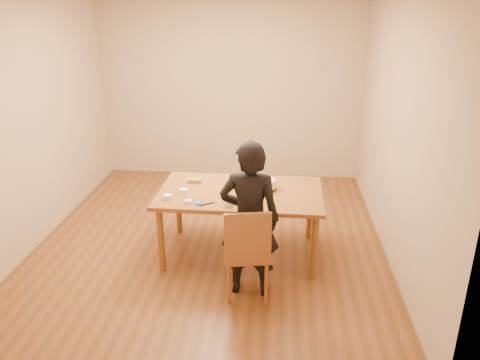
# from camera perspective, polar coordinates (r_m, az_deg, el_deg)

# --- Properties ---
(room_shell) EXTENTS (4.00, 4.50, 2.70)m
(room_shell) POSITION_cam_1_polar(r_m,az_deg,el_deg) (5.46, -3.26, 7.09)
(room_shell) COLOR brown
(room_shell) RESTS_ON ground
(dining_table) EXTENTS (1.76, 1.06, 0.04)m
(dining_table) POSITION_cam_1_polar(r_m,az_deg,el_deg) (5.03, 0.05, -1.60)
(dining_table) COLOR brown
(dining_table) RESTS_ON floor
(dining_chair) EXTENTS (0.47, 0.47, 0.04)m
(dining_chair) POSITION_cam_1_polar(r_m,az_deg,el_deg) (4.45, 1.11, -8.86)
(dining_chair) COLOR brown
(dining_chair) RESTS_ON floor
(cake_plate) EXTENTS (0.26, 0.26, 0.02)m
(cake_plate) POSITION_cam_1_polar(r_m,az_deg,el_deg) (5.08, 3.03, -1.00)
(cake_plate) COLOR #A90B1D
(cake_plate) RESTS_ON dining_table
(cake) EXTENTS (0.24, 0.24, 0.08)m
(cake) POSITION_cam_1_polar(r_m,az_deg,el_deg) (5.06, 3.04, -0.49)
(cake) COLOR white
(cake) RESTS_ON cake_plate
(frosting_dome) EXTENTS (0.24, 0.24, 0.03)m
(frosting_dome) POSITION_cam_1_polar(r_m,az_deg,el_deg) (5.04, 3.05, 0.05)
(frosting_dome) COLOR white
(frosting_dome) RESTS_ON cake
(frosting_tub) EXTENTS (0.10, 0.10, 0.09)m
(frosting_tub) POSITION_cam_1_polar(r_m,az_deg,el_deg) (4.67, -1.43, -2.60)
(frosting_tub) COLOR white
(frosting_tub) RESTS_ON dining_table
(frosting_lid) EXTENTS (0.10, 0.10, 0.01)m
(frosting_lid) POSITION_cam_1_polar(r_m,az_deg,el_deg) (4.73, -5.03, -2.85)
(frosting_lid) COLOR #1C37B9
(frosting_lid) RESTS_ON dining_table
(frosting_dollop) EXTENTS (0.04, 0.04, 0.02)m
(frosting_dollop) POSITION_cam_1_polar(r_m,az_deg,el_deg) (4.73, -5.04, -2.70)
(frosting_dollop) COLOR white
(frosting_dollop) RESTS_ON frosting_lid
(ramekin_green) EXTENTS (0.07, 0.07, 0.04)m
(ramekin_green) POSITION_cam_1_polar(r_m,az_deg,el_deg) (4.75, -6.29, -2.65)
(ramekin_green) COLOR white
(ramekin_green) RESTS_ON dining_table
(ramekin_yellow) EXTENTS (0.09, 0.09, 0.04)m
(ramekin_yellow) POSITION_cam_1_polar(r_m,az_deg,el_deg) (5.01, -6.90, -1.31)
(ramekin_yellow) COLOR white
(ramekin_yellow) RESTS_ON dining_table
(ramekin_multi) EXTENTS (0.09, 0.09, 0.04)m
(ramekin_multi) POSITION_cam_1_polar(r_m,az_deg,el_deg) (4.88, -8.80, -2.02)
(ramekin_multi) COLOR white
(ramekin_multi) RESTS_ON dining_table
(candy_box_pink) EXTENTS (0.14, 0.07, 0.02)m
(candy_box_pink) POSITION_cam_1_polar(r_m,az_deg,el_deg) (5.27, -5.53, -0.21)
(candy_box_pink) COLOR #E3357E
(candy_box_pink) RESTS_ON dining_table
(candy_box_green) EXTENTS (0.14, 0.07, 0.02)m
(candy_box_green) POSITION_cam_1_polar(r_m,az_deg,el_deg) (5.27, -5.58, 0.03)
(candy_box_green) COLOR green
(candy_box_green) RESTS_ON candy_box_pink
(spatula) EXTENTS (0.15, 0.12, 0.01)m
(spatula) POSITION_cam_1_polar(r_m,az_deg,el_deg) (4.71, -4.04, -2.95)
(spatula) COLOR black
(spatula) RESTS_ON dining_table
(person) EXTENTS (0.57, 0.39, 1.54)m
(person) POSITION_cam_1_polar(r_m,az_deg,el_deg) (4.34, 1.18, -4.91)
(person) COLOR black
(person) RESTS_ON floor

